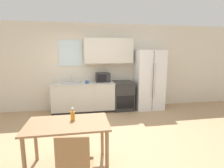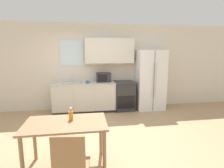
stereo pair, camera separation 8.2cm
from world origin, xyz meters
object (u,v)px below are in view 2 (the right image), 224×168
(drink_bottle, at_px, (71,115))
(coffee_mug, at_px, (88,82))
(oven_range, at_px, (124,96))
(dining_chair_near, at_px, (70,165))
(refrigerator, at_px, (150,80))
(microwave, at_px, (104,77))
(dining_table, at_px, (66,129))

(drink_bottle, bearing_deg, coffee_mug, 83.00)
(oven_range, height_order, dining_chair_near, dining_chair_near)
(oven_range, height_order, refrigerator, refrigerator)
(drink_bottle, bearing_deg, refrigerator, 48.70)
(coffee_mug, bearing_deg, microwave, 26.52)
(coffee_mug, bearing_deg, refrigerator, 3.37)
(microwave, height_order, dining_chair_near, microwave)
(microwave, xyz_separation_m, drink_bottle, (-0.81, -2.73, -0.21))
(coffee_mug, bearing_deg, oven_range, 7.24)
(microwave, height_order, coffee_mug, microwave)
(oven_range, relative_size, microwave, 2.08)
(refrigerator, xyz_separation_m, drink_bottle, (-2.28, -2.60, -0.11))
(microwave, distance_m, dining_chair_near, 3.67)
(microwave, xyz_separation_m, dining_chair_near, (-0.76, -3.56, -0.51))
(dining_chair_near, bearing_deg, microwave, 84.95)
(oven_range, bearing_deg, drink_bottle, -118.82)
(dining_table, bearing_deg, coffee_mug, 81.59)
(coffee_mug, distance_m, drink_bottle, 2.50)
(refrigerator, bearing_deg, microwave, 174.82)
(microwave, relative_size, coffee_mug, 3.47)
(oven_range, bearing_deg, dining_table, -119.26)
(oven_range, distance_m, drink_bottle, 3.02)
(refrigerator, relative_size, coffee_mug, 15.01)
(coffee_mug, xyz_separation_m, drink_bottle, (-0.30, -2.48, -0.11))
(oven_range, height_order, dining_table, oven_range)
(refrigerator, distance_m, dining_table, 3.58)
(dining_table, xyz_separation_m, drink_bottle, (0.07, 0.09, 0.19))
(refrigerator, height_order, microwave, refrigerator)
(coffee_mug, xyz_separation_m, dining_chair_near, (-0.26, -3.31, -0.41))
(drink_bottle, bearing_deg, microwave, 73.56)
(refrigerator, height_order, drink_bottle, refrigerator)
(dining_table, bearing_deg, drink_bottle, 49.39)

